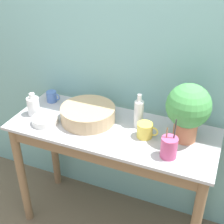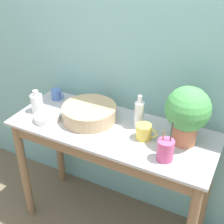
{
  "view_description": "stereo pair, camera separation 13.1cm",
  "coord_description": "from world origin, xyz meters",
  "px_view_note": "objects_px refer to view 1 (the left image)",
  "views": [
    {
      "loc": [
        0.64,
        -1.26,
        1.99
      ],
      "look_at": [
        0.0,
        0.27,
        1.0
      ],
      "focal_mm": 50.0,
      "sensor_mm": 36.0,
      "label": 1
    },
    {
      "loc": [
        0.76,
        -1.2,
        1.99
      ],
      "look_at": [
        0.0,
        0.27,
        1.0
      ],
      "focal_mm": 50.0,
      "sensor_mm": 36.0,
      "label": 2
    }
  ],
  "objects_px": {
    "mug_yellow": "(145,130)",
    "bowl_small_enamel_white": "(45,120)",
    "mug_blue": "(52,97)",
    "utensil_cup": "(169,147)",
    "bottle_short": "(33,106)",
    "potted_plant": "(188,109)",
    "bottle_tall": "(139,113)",
    "bowl_wash_large": "(88,114)"
  },
  "relations": [
    {
      "from": "mug_yellow",
      "to": "bowl_small_enamel_white",
      "type": "xyz_separation_m",
      "value": [
        -0.65,
        -0.1,
        -0.03
      ]
    },
    {
      "from": "mug_blue",
      "to": "utensil_cup",
      "type": "height_order",
      "value": "utensil_cup"
    },
    {
      "from": "bottle_short",
      "to": "mug_yellow",
      "type": "relative_size",
      "value": 1.21
    },
    {
      "from": "potted_plant",
      "to": "utensil_cup",
      "type": "distance_m",
      "value": 0.25
    },
    {
      "from": "bottle_tall",
      "to": "utensil_cup",
      "type": "bearing_deg",
      "value": -42.11
    },
    {
      "from": "potted_plant",
      "to": "bottle_short",
      "type": "bearing_deg",
      "value": -173.77
    },
    {
      "from": "potted_plant",
      "to": "mug_blue",
      "type": "distance_m",
      "value": 1.01
    },
    {
      "from": "bowl_wash_large",
      "to": "mug_yellow",
      "type": "bearing_deg",
      "value": -4.87
    },
    {
      "from": "bowl_small_enamel_white",
      "to": "bottle_tall",
      "type": "bearing_deg",
      "value": 19.45
    },
    {
      "from": "bottle_short",
      "to": "mug_blue",
      "type": "height_order",
      "value": "bottle_short"
    },
    {
      "from": "utensil_cup",
      "to": "bowl_wash_large",
      "type": "bearing_deg",
      "value": 164.05
    },
    {
      "from": "bottle_tall",
      "to": "utensil_cup",
      "type": "relative_size",
      "value": 0.96
    },
    {
      "from": "mug_yellow",
      "to": "utensil_cup",
      "type": "relative_size",
      "value": 0.55
    },
    {
      "from": "mug_yellow",
      "to": "utensil_cup",
      "type": "xyz_separation_m",
      "value": [
        0.18,
        -0.13,
        0.02
      ]
    },
    {
      "from": "bowl_small_enamel_white",
      "to": "bowl_wash_large",
      "type": "bearing_deg",
      "value": 29.63
    },
    {
      "from": "mug_yellow",
      "to": "utensil_cup",
      "type": "bearing_deg",
      "value": -36.53
    },
    {
      "from": "bottle_tall",
      "to": "bottle_short",
      "type": "height_order",
      "value": "bottle_tall"
    },
    {
      "from": "potted_plant",
      "to": "mug_blue",
      "type": "height_order",
      "value": "potted_plant"
    },
    {
      "from": "bottle_tall",
      "to": "mug_yellow",
      "type": "distance_m",
      "value": 0.13
    },
    {
      "from": "potted_plant",
      "to": "bowl_wash_large",
      "type": "relative_size",
      "value": 1.01
    },
    {
      "from": "bowl_small_enamel_white",
      "to": "mug_blue",
      "type": "bearing_deg",
      "value": 113.12
    },
    {
      "from": "mug_blue",
      "to": "mug_yellow",
      "type": "relative_size",
      "value": 0.8
    },
    {
      "from": "bowl_wash_large",
      "to": "bottle_tall",
      "type": "bearing_deg",
      "value": 10.88
    },
    {
      "from": "bowl_small_enamel_white",
      "to": "utensil_cup",
      "type": "bearing_deg",
      "value": -1.88
    },
    {
      "from": "potted_plant",
      "to": "utensil_cup",
      "type": "height_order",
      "value": "potted_plant"
    },
    {
      "from": "bottle_short",
      "to": "potted_plant",
      "type": "bearing_deg",
      "value": 6.23
    },
    {
      "from": "bowl_wash_large",
      "to": "mug_yellow",
      "type": "relative_size",
      "value": 2.71
    },
    {
      "from": "potted_plant",
      "to": "bottle_tall",
      "type": "xyz_separation_m",
      "value": [
        -0.3,
        0.03,
        -0.11
      ]
    },
    {
      "from": "potted_plant",
      "to": "bowl_small_enamel_white",
      "type": "xyz_separation_m",
      "value": [
        -0.87,
        -0.18,
        -0.19
      ]
    },
    {
      "from": "bottle_tall",
      "to": "bowl_small_enamel_white",
      "type": "xyz_separation_m",
      "value": [
        -0.57,
        -0.2,
        -0.07
      ]
    },
    {
      "from": "mug_blue",
      "to": "bowl_small_enamel_white",
      "type": "bearing_deg",
      "value": -66.88
    },
    {
      "from": "bowl_wash_large",
      "to": "bottle_short",
      "type": "distance_m",
      "value": 0.38
    },
    {
      "from": "bowl_wash_large",
      "to": "mug_yellow",
      "type": "distance_m",
      "value": 0.4
    },
    {
      "from": "potted_plant",
      "to": "mug_yellow",
      "type": "relative_size",
      "value": 2.73
    },
    {
      "from": "bowl_small_enamel_white",
      "to": "utensil_cup",
      "type": "height_order",
      "value": "utensil_cup"
    },
    {
      "from": "bottle_short",
      "to": "bowl_small_enamel_white",
      "type": "bearing_deg",
      "value": -26.82
    },
    {
      "from": "bottle_short",
      "to": "mug_blue",
      "type": "bearing_deg",
      "value": 85.74
    },
    {
      "from": "bottle_short",
      "to": "bowl_small_enamel_white",
      "type": "xyz_separation_m",
      "value": [
        0.13,
        -0.07,
        -0.05
      ]
    },
    {
      "from": "potted_plant",
      "to": "utensil_cup",
      "type": "relative_size",
      "value": 1.51
    },
    {
      "from": "bottle_tall",
      "to": "mug_blue",
      "type": "xyz_separation_m",
      "value": [
        -0.69,
        0.07,
        -0.06
      ]
    },
    {
      "from": "bowl_wash_large",
      "to": "bottle_tall",
      "type": "xyz_separation_m",
      "value": [
        0.33,
        0.06,
        0.05
      ]
    },
    {
      "from": "bottle_tall",
      "to": "potted_plant",
      "type": "bearing_deg",
      "value": -5.02
    }
  ]
}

